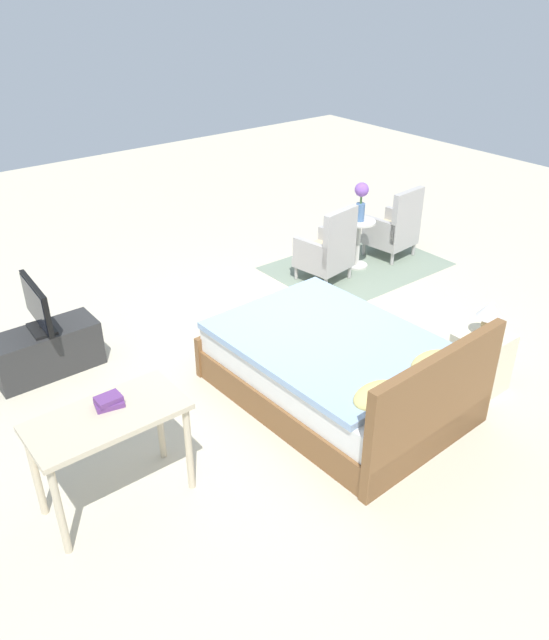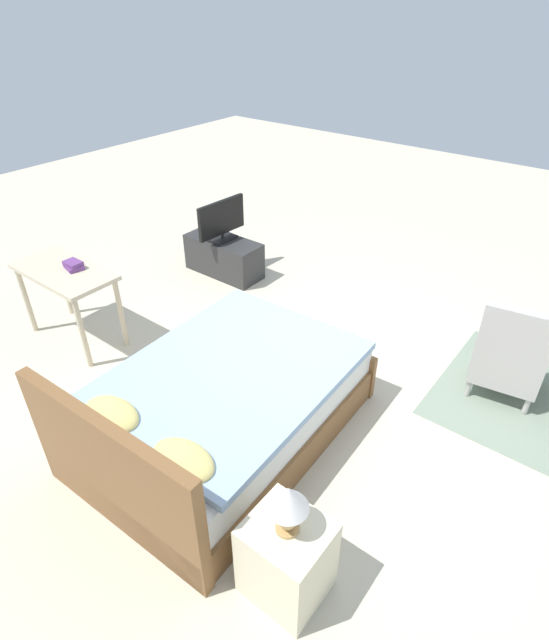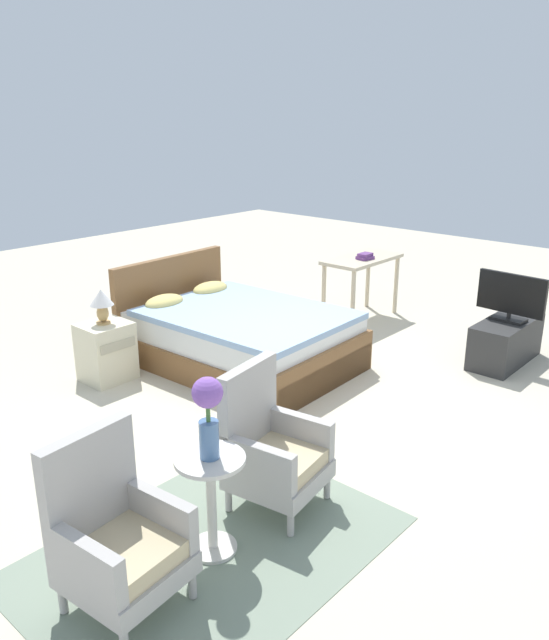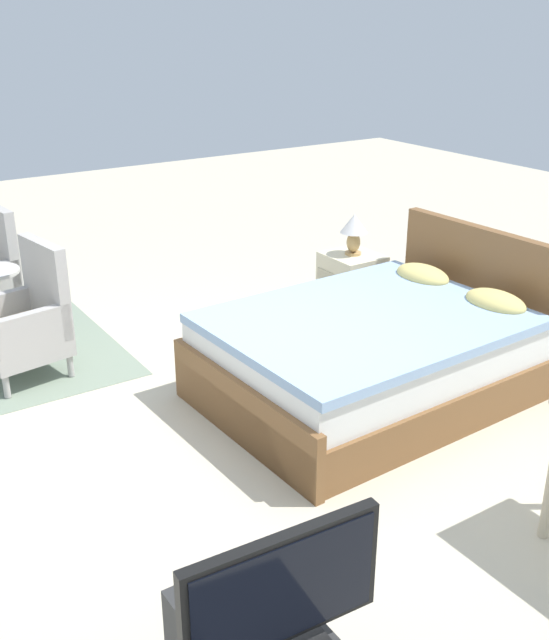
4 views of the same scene
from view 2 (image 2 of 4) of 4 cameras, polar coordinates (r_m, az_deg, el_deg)
ground_plane at (r=4.51m, az=3.97°, el=-6.89°), size 16.00×16.00×0.00m
bed at (r=3.83m, az=-6.11°, el=-9.89°), size 1.56×2.18×0.96m
armchair_by_window_right at (r=4.57m, az=25.22°, el=-3.89°), size 0.62×0.62×0.92m
nightstand at (r=3.08m, az=1.42°, el=-25.59°), size 0.44×0.41×0.56m
table_lamp at (r=2.67m, az=1.56°, el=-20.18°), size 0.22×0.22×0.33m
tv_stand at (r=6.12m, az=-5.81°, el=7.24°), size 0.96×0.40×0.44m
tv_flatscreen at (r=5.93m, az=-6.08°, el=11.27°), size 0.22×0.69×0.48m
vanity_desk at (r=5.07m, az=-22.74°, el=4.16°), size 1.04×0.52×0.76m
book_stack at (r=4.99m, az=-21.99°, el=5.83°), size 0.21×0.17×0.07m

